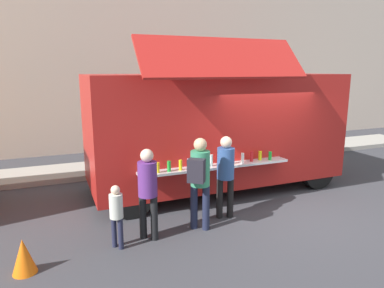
{
  "coord_description": "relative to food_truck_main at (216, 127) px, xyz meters",
  "views": [
    {
      "loc": [
        -4.59,
        -5.9,
        3.01
      ],
      "look_at": [
        -1.57,
        1.53,
        1.3
      ],
      "focal_mm": 32.5,
      "sensor_mm": 36.0,
      "label": 1
    }
  ],
  "objects": [
    {
      "name": "ground_plane",
      "position": [
        0.76,
        -1.9,
        -1.59
      ],
      "size": [
        60.0,
        60.0,
        0.0
      ],
      "primitive_type": "plane",
      "color": "#38383D"
    },
    {
      "name": "curb_strip",
      "position": [
        -4.0,
        2.62,
        -1.52
      ],
      "size": [
        28.0,
        1.6,
        0.15
      ],
      "primitive_type": "cube",
      "color": "#9E998E",
      "rests_on": "ground"
    },
    {
      "name": "building_behind",
      "position": [
        -3.0,
        6.52,
        2.14
      ],
      "size": [
        32.0,
        2.4,
        7.47
      ],
      "primitive_type": "cube",
      "color": "beige",
      "rests_on": "ground"
    },
    {
      "name": "food_truck_main",
      "position": [
        0.0,
        0.0,
        0.0
      ],
      "size": [
        6.27,
        3.22,
        3.66
      ],
      "rotation": [
        0.0,
        0.0,
        0.0
      ],
      "color": "red",
      "rests_on": "ground"
    },
    {
      "name": "traffic_cone_orange",
      "position": [
        -4.38,
        -2.46,
        -1.32
      ],
      "size": [
        0.36,
        0.36,
        0.55
      ],
      "primitive_type": "cone",
      "color": "orange",
      "rests_on": "ground"
    },
    {
      "name": "trash_bin",
      "position": [
        4.25,
        2.32,
        -1.11
      ],
      "size": [
        0.6,
        0.6,
        0.97
      ],
      "primitive_type": "cylinder",
      "color": "#2C5E37",
      "rests_on": "ground"
    },
    {
      "name": "customer_front_ordering",
      "position": [
        -0.64,
        -1.78,
        -0.57
      ],
      "size": [
        0.35,
        0.35,
        1.72
      ],
      "rotation": [
        0.0,
        0.0,
        1.35
      ],
      "color": "black",
      "rests_on": "ground"
    },
    {
      "name": "customer_mid_with_backpack",
      "position": [
        -1.36,
        -2.11,
        -0.5
      ],
      "size": [
        0.53,
        0.57,
        1.79
      ],
      "rotation": [
        0.0,
        0.0,
        0.91
      ],
      "color": "#1D223A",
      "rests_on": "ground"
    },
    {
      "name": "customer_rear_waiting",
      "position": [
        -2.35,
        -2.1,
        -0.59
      ],
      "size": [
        0.34,
        0.34,
        1.68
      ],
      "rotation": [
        0.0,
        0.0,
        0.88
      ],
      "color": "black",
      "rests_on": "ground"
    },
    {
      "name": "child_near_queue",
      "position": [
        -2.94,
        -2.22,
        -0.92
      ],
      "size": [
        0.23,
        0.23,
        1.13
      ],
      "rotation": [
        0.0,
        0.0,
        0.65
      ],
      "color": "#202139",
      "rests_on": "ground"
    }
  ]
}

